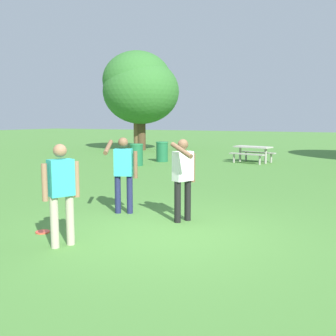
{
  "coord_description": "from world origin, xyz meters",
  "views": [
    {
      "loc": [
        3.1,
        -5.97,
        2.02
      ],
      "look_at": [
        -0.63,
        1.17,
        1.0
      ],
      "focal_mm": 41.15,
      "sensor_mm": 36.0,
      "label": 1
    }
  ],
  "objects_px": {
    "trash_can_further_along": "(162,152)",
    "frisbee": "(43,232)",
    "tree_broad_center": "(141,92)",
    "person_bystander": "(123,169)",
    "trash_can_beside_table": "(137,155)",
    "person_catcher": "(61,188)",
    "person_thrower": "(183,174)",
    "picnic_table_far": "(253,151)",
    "tree_tall_left": "(137,81)"
  },
  "relations": [
    {
      "from": "trash_can_beside_table",
      "to": "person_catcher",
      "type": "bearing_deg",
      "value": -63.93
    },
    {
      "from": "person_thrower",
      "to": "person_catcher",
      "type": "relative_size",
      "value": 1.0
    },
    {
      "from": "picnic_table_far",
      "to": "trash_can_beside_table",
      "type": "xyz_separation_m",
      "value": [
        -4.21,
        -3.53,
        -0.08
      ]
    },
    {
      "from": "frisbee",
      "to": "trash_can_further_along",
      "type": "distance_m",
      "value": 11.91
    },
    {
      "from": "person_bystander",
      "to": "trash_can_beside_table",
      "type": "height_order",
      "value": "person_bystander"
    },
    {
      "from": "person_catcher",
      "to": "picnic_table_far",
      "type": "height_order",
      "value": "person_catcher"
    },
    {
      "from": "person_thrower",
      "to": "trash_can_further_along",
      "type": "distance_m",
      "value": 11.0
    },
    {
      "from": "frisbee",
      "to": "trash_can_beside_table",
      "type": "bearing_deg",
      "value": 112.76
    },
    {
      "from": "picnic_table_far",
      "to": "tree_tall_left",
      "type": "bearing_deg",
      "value": 155.81
    },
    {
      "from": "tree_broad_center",
      "to": "trash_can_beside_table",
      "type": "bearing_deg",
      "value": -59.89
    },
    {
      "from": "trash_can_beside_table",
      "to": "person_bystander",
      "type": "bearing_deg",
      "value": -59.53
    },
    {
      "from": "person_bystander",
      "to": "trash_can_further_along",
      "type": "height_order",
      "value": "person_bystander"
    },
    {
      "from": "picnic_table_far",
      "to": "tree_broad_center",
      "type": "xyz_separation_m",
      "value": [
        -8.56,
        3.97,
        3.25
      ]
    },
    {
      "from": "frisbee",
      "to": "picnic_table_far",
      "type": "height_order",
      "value": "picnic_table_far"
    },
    {
      "from": "person_thrower",
      "to": "picnic_table_far",
      "type": "height_order",
      "value": "person_thrower"
    },
    {
      "from": "trash_can_beside_table",
      "to": "tree_broad_center",
      "type": "bearing_deg",
      "value": 120.11
    },
    {
      "from": "person_catcher",
      "to": "trash_can_further_along",
      "type": "distance_m",
      "value": 12.56
    },
    {
      "from": "picnic_table_far",
      "to": "tree_tall_left",
      "type": "relative_size",
      "value": 0.31
    },
    {
      "from": "person_thrower",
      "to": "frisbee",
      "type": "height_order",
      "value": "person_thrower"
    },
    {
      "from": "person_thrower",
      "to": "person_bystander",
      "type": "relative_size",
      "value": 1.0
    },
    {
      "from": "person_catcher",
      "to": "frisbee",
      "type": "height_order",
      "value": "person_catcher"
    },
    {
      "from": "person_thrower",
      "to": "person_bystander",
      "type": "distance_m",
      "value": 1.42
    },
    {
      "from": "trash_can_beside_table",
      "to": "tree_tall_left",
      "type": "bearing_deg",
      "value": 121.72
    },
    {
      "from": "trash_can_beside_table",
      "to": "tree_tall_left",
      "type": "height_order",
      "value": "tree_tall_left"
    },
    {
      "from": "person_thrower",
      "to": "tree_broad_center",
      "type": "xyz_separation_m",
      "value": [
        -10.19,
        15.03,
        2.85
      ]
    },
    {
      "from": "trash_can_further_along",
      "to": "tree_tall_left",
      "type": "distance_m",
      "value": 8.43
    },
    {
      "from": "person_catcher",
      "to": "frisbee",
      "type": "xyz_separation_m",
      "value": [
        -0.85,
        0.39,
        -0.93
      ]
    },
    {
      "from": "frisbee",
      "to": "tree_tall_left",
      "type": "xyz_separation_m",
      "value": [
        -8.58,
        16.89,
        4.48
      ]
    },
    {
      "from": "person_thrower",
      "to": "tree_tall_left",
      "type": "height_order",
      "value": "tree_tall_left"
    },
    {
      "from": "trash_can_beside_table",
      "to": "picnic_table_far",
      "type": "bearing_deg",
      "value": 40.02
    },
    {
      "from": "frisbee",
      "to": "trash_can_further_along",
      "type": "height_order",
      "value": "trash_can_further_along"
    },
    {
      "from": "person_thrower",
      "to": "trash_can_further_along",
      "type": "height_order",
      "value": "person_thrower"
    },
    {
      "from": "frisbee",
      "to": "person_catcher",
      "type": "bearing_deg",
      "value": -24.75
    },
    {
      "from": "picnic_table_far",
      "to": "tree_broad_center",
      "type": "relative_size",
      "value": 0.33
    },
    {
      "from": "frisbee",
      "to": "person_thrower",
      "type": "bearing_deg",
      "value": 44.34
    },
    {
      "from": "person_thrower",
      "to": "trash_can_further_along",
      "type": "relative_size",
      "value": 1.71
    },
    {
      "from": "person_thrower",
      "to": "tree_tall_left",
      "type": "distance_m",
      "value": 18.66
    },
    {
      "from": "person_bystander",
      "to": "trash_can_beside_table",
      "type": "bearing_deg",
      "value": 120.47
    },
    {
      "from": "person_thrower",
      "to": "trash_can_beside_table",
      "type": "xyz_separation_m",
      "value": [
        -5.84,
        7.52,
        -0.48
      ]
    },
    {
      "from": "person_bystander",
      "to": "trash_can_further_along",
      "type": "distance_m",
      "value": 10.33
    },
    {
      "from": "person_bystander",
      "to": "picnic_table_far",
      "type": "distance_m",
      "value": 11.05
    },
    {
      "from": "trash_can_further_along",
      "to": "frisbee",
      "type": "bearing_deg",
      "value": -71.87
    },
    {
      "from": "person_thrower",
      "to": "picnic_table_far",
      "type": "relative_size",
      "value": 0.83
    },
    {
      "from": "person_bystander",
      "to": "frisbee",
      "type": "height_order",
      "value": "person_bystander"
    },
    {
      "from": "tree_tall_left",
      "to": "frisbee",
      "type": "bearing_deg",
      "value": -63.08
    },
    {
      "from": "person_bystander",
      "to": "tree_broad_center",
      "type": "relative_size",
      "value": 0.28
    },
    {
      "from": "person_bystander",
      "to": "picnic_table_far",
      "type": "bearing_deg",
      "value": 91.08
    },
    {
      "from": "tree_tall_left",
      "to": "trash_can_further_along",
      "type": "bearing_deg",
      "value": -48.86
    },
    {
      "from": "trash_can_beside_table",
      "to": "tree_broad_center",
      "type": "xyz_separation_m",
      "value": [
        -4.35,
        7.51,
        3.33
      ]
    },
    {
      "from": "frisbee",
      "to": "tree_broad_center",
      "type": "bearing_deg",
      "value": 116.14
    }
  ]
}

